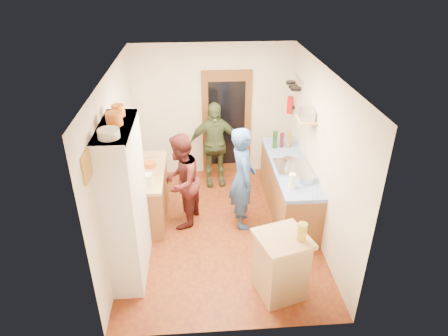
{
  "coord_description": "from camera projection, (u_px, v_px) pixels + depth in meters",
  "views": [
    {
      "loc": [
        -0.33,
        -5.26,
        4.0
      ],
      "look_at": [
        0.07,
        0.15,
        1.06
      ],
      "focal_mm": 32.0,
      "sensor_mm": 36.0,
      "label": 1
    }
  ],
  "objects": [
    {
      "name": "pot_on_hob",
      "position": [
        289.0,
        162.0,
        6.49
      ],
      "size": [
        0.19,
        0.19,
        0.12
      ],
      "primitive_type": "cylinder",
      "color": "silver",
      "rests_on": "hob"
    },
    {
      "name": "right_counter_base",
      "position": [
        288.0,
        189.0,
        6.86
      ],
      "size": [
        0.6,
        2.2,
        0.84
      ],
      "primitive_type": "cube",
      "color": "brown",
      "rests_on": "ground"
    },
    {
      "name": "bottle_c",
      "position": [
        289.0,
        139.0,
        7.14
      ],
      "size": [
        0.09,
        0.09,
        0.3
      ],
      "primitive_type": "cylinder",
      "rotation": [
        0.0,
        0.0,
        -0.21
      ],
      "color": "olive",
      "rests_on": "right_counter_top"
    },
    {
      "name": "kettle",
      "position": [
        140.0,
        171.0,
        6.23
      ],
      "size": [
        0.18,
        0.18,
        0.17
      ],
      "primitive_type": "cylinder",
      "rotation": [
        0.0,
        0.0,
        -0.2
      ],
      "color": "white",
      "rests_on": "left_counter_top"
    },
    {
      "name": "orange_pot_b",
      "position": [
        118.0,
        110.0,
        4.95
      ],
      "size": [
        0.16,
        0.16,
        0.14
      ],
      "primitive_type": "cylinder",
      "color": "orange",
      "rests_on": "hutch_top_shelf"
    },
    {
      "name": "hutch_body",
      "position": [
        126.0,
        203.0,
        5.23
      ],
      "size": [
        0.4,
        1.2,
        2.2
      ],
      "primitive_type": "cube",
      "color": "silver",
      "rests_on": "ground"
    },
    {
      "name": "right_counter_top",
      "position": [
        290.0,
        166.0,
        6.64
      ],
      "size": [
        0.62,
        2.22,
        0.06
      ],
      "primitive_type": "cube",
      "color": "#0B39B4",
      "rests_on": "right_counter_base"
    },
    {
      "name": "pan_hang_b",
      "position": [
        293.0,
        86.0,
        7.09
      ],
      "size": [
        0.16,
        0.16,
        0.05
      ],
      "primitive_type": "cylinder",
      "color": "black",
      "rests_on": "pan_rail"
    },
    {
      "name": "wall_left",
      "position": [
        117.0,
        162.0,
        5.83
      ],
      "size": [
        0.02,
        4.0,
        2.6
      ],
      "primitive_type": "cube",
      "color": "silver",
      "rests_on": "ground"
    },
    {
      "name": "bottle_a",
      "position": [
        275.0,
        140.0,
        7.11
      ],
      "size": [
        0.09,
        0.09,
        0.32
      ],
      "primitive_type": "cylinder",
      "rotation": [
        0.0,
        0.0,
        0.11
      ],
      "color": "#143F14",
      "rests_on": "right_counter_top"
    },
    {
      "name": "pan_hang_c",
      "position": [
        291.0,
        83.0,
        7.26
      ],
      "size": [
        0.17,
        0.17,
        0.05
      ],
      "primitive_type": "cylinder",
      "color": "black",
      "rests_on": "pan_rail"
    },
    {
      "name": "wall_right",
      "position": [
        320.0,
        155.0,
        6.02
      ],
      "size": [
        0.02,
        4.0,
        2.6
      ],
      "primitive_type": "cube",
      "color": "silver",
      "rests_on": "ground"
    },
    {
      "name": "chopping_board",
      "position": [
        149.0,
        155.0,
        6.89
      ],
      "size": [
        0.36,
        0.31,
        0.02
      ],
      "primitive_type": "cube",
      "rotation": [
        0.0,
        0.0,
        0.34
      ],
      "color": "tan",
      "rests_on": "left_counter_top"
    },
    {
      "name": "toaster",
      "position": [
        144.0,
        180.0,
        6.0
      ],
      "size": [
        0.23,
        0.15,
        0.17
      ],
      "primitive_type": "cube",
      "rotation": [
        0.0,
        0.0,
        -0.0
      ],
      "color": "white",
      "rests_on": "left_counter_top"
    },
    {
      "name": "floor",
      "position": [
        221.0,
        230.0,
        6.55
      ],
      "size": [
        3.0,
        4.0,
        0.02
      ],
      "primitive_type": "cube",
      "color": "brown",
      "rests_on": "ground"
    },
    {
      "name": "wall_back",
      "position": [
        214.0,
        111.0,
        7.69
      ],
      "size": [
        3.0,
        0.02,
        2.6
      ],
      "primitive_type": "cube",
      "color": "silver",
      "rests_on": "ground"
    },
    {
      "name": "door_glass",
      "position": [
        227.0,
        124.0,
        7.76
      ],
      "size": [
        0.7,
        0.02,
        1.7
      ],
      "primitive_type": "cube",
      "color": "black",
      "rests_on": "door_frame"
    },
    {
      "name": "hutch_top_shelf",
      "position": [
        115.0,
        127.0,
        4.72
      ],
      "size": [
        0.4,
        1.14,
        0.04
      ],
      "primitive_type": "cube",
      "color": "silver",
      "rests_on": "hutch_body"
    },
    {
      "name": "hob",
      "position": [
        292.0,
        167.0,
        6.51
      ],
      "size": [
        0.55,
        0.58,
        0.04
      ],
      "primitive_type": "cube",
      "color": "silver",
      "rests_on": "right_counter_top"
    },
    {
      "name": "left_counter_top",
      "position": [
        145.0,
        172.0,
        6.44
      ],
      "size": [
        0.64,
        1.44,
        0.05
      ],
      "primitive_type": "cube",
      "color": "tan",
      "rests_on": "left_counter_base"
    },
    {
      "name": "left_counter_base",
      "position": [
        147.0,
        195.0,
        6.66
      ],
      "size": [
        0.6,
        1.4,
        0.85
      ],
      "primitive_type": "cube",
      "color": "brown",
      "rests_on": "ground"
    },
    {
      "name": "cutting_board",
      "position": [
        278.0,
        237.0,
        4.94
      ],
      "size": [
        0.42,
        0.37,
        0.02
      ],
      "primitive_type": "cube",
      "rotation": [
        0.0,
        0.0,
        0.29
      ],
      "color": "white",
      "rests_on": "island_top"
    },
    {
      "name": "radio",
      "position": [
        306.0,
        114.0,
        6.17
      ],
      "size": [
        0.25,
        0.32,
        0.15
      ],
      "primitive_type": "cube",
      "rotation": [
        0.0,
        0.0,
        -0.09
      ],
      "color": "silver",
      "rests_on": "wall_shelf"
    },
    {
      "name": "orange_bowl",
      "position": [
        150.0,
        164.0,
        6.52
      ],
      "size": [
        0.24,
        0.24,
        0.09
      ],
      "primitive_type": "cylinder",
      "rotation": [
        0.0,
        0.0,
        -0.34
      ],
      "color": "orange",
      "rests_on": "left_counter_top"
    },
    {
      "name": "pan_rail",
      "position": [
        297.0,
        78.0,
        7.0
      ],
      "size": [
        0.02,
        0.65,
        0.02
      ],
      "primitive_type": "cylinder",
      "rotation": [
        1.57,
        0.0,
        0.0
      ],
      "color": "silver",
      "rests_on": "wall_right"
    },
    {
      "name": "wall_shelf",
      "position": [
        306.0,
        120.0,
        6.22
      ],
      "size": [
        0.26,
        0.42,
        0.03
      ],
      "primitive_type": "cube",
      "color": "tan",
      "rests_on": "wall_right"
    },
    {
      "name": "picture_frame",
      "position": [
        87.0,
        167.0,
        4.11
      ],
      "size": [
        0.03,
        0.25,
        0.3
      ],
      "primitive_type": "cube",
      "color": "gold",
      "rests_on": "wall_left"
    },
    {
      "name": "person_back",
      "position": [
        215.0,
        145.0,
        7.46
      ],
      "size": [
        1.0,
        0.49,
        1.66
      ],
      "primitive_type": "imported",
      "rotation": [
        0.0,
        0.0,
        0.09
      ],
      "color": "#364226",
      "rests_on": "ground"
    },
    {
      "name": "island_base",
      "position": [
        281.0,
        267.0,
        5.14
      ],
      "size": [
        0.69,
        0.69,
        0.86
      ],
      "primitive_type": "cube",
      "rotation": [
        0.0,
        0.0,
        0.29
      ],
      "color": "tan",
      "rests_on": "ground"
    },
    {
      "name": "fire_extinguisher",
      "position": [
        290.0,
        105.0,
        7.41
      ],
      "size": [
        0.11,
        0.11,
        0.32
      ],
      "primitive_type": "cylinder",
      "color": "red",
      "rests_on": "wall_right"
    },
    {
      "name": "pan_hang_a",
      "position": [
        296.0,
        89.0,
        6.9
      ],
      "size": [
        0.18,
        0.18,
        0.05
      ],
      "primitive_type": "cylinder",
      "color": "black",
      "rests_on": "pan_rail"
    },
    {
      "name": "person_left",
      "position": [
        184.0,
        181.0,
        6.35
      ],
      "size": [
        0.8,
        0.92,
        1.59
      ],
      "primitive_type": "imported",
      "rotation": [
        0.0,
        0.0,
        -1.87
      ],
      "color": "#441919",
      "rests_on": "ground"
    },
    {
      "name": "ext_bracket",
      "position": [
        293.0,
        107.0,
        7.44
      ],
      "size": [
        0.06,
        0.1,
        0.04
      ],
      "primitive_type": "cube",
      "color": "black",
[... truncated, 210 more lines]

